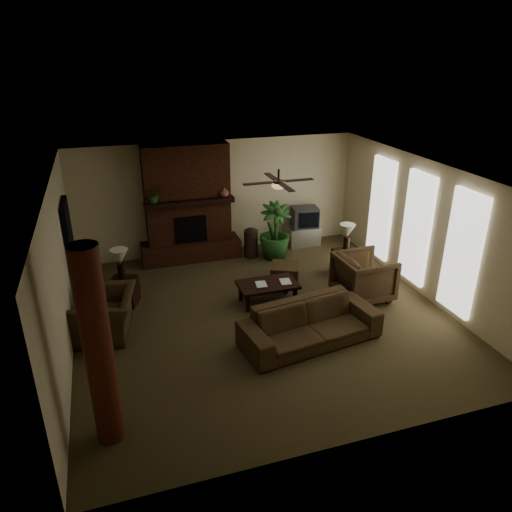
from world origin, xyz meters
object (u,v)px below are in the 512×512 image
object	(u,v)px
side_table_left	(124,292)
tv_stand	(303,236)
floor_vase	(251,240)
floor_plant	(275,243)
sofa	(311,318)
log_column	(98,349)
lamp_left	(120,259)
lamp_right	(347,233)
armchair_left	(104,308)
coffee_table	(268,286)
ottoman	(285,273)
side_table_right	(345,262)
armchair_right	(364,275)

from	to	relation	value
side_table_left	tv_stand	bearing A→B (deg)	21.56
floor_vase	tv_stand	bearing A→B (deg)	12.82
floor_plant	side_table_left	distance (m)	3.92
tv_stand	floor_vase	xyz separation A→B (m)	(-1.53, -0.35, 0.18)
sofa	floor_vase	world-z (taller)	sofa
sofa	side_table_left	xyz separation A→B (m)	(-3.04, 2.42, -0.21)
log_column	lamp_left	distance (m)	3.75
floor_vase	lamp_right	bearing A→B (deg)	-41.52
armchair_left	tv_stand	bearing A→B (deg)	130.58
floor_vase	coffee_table	bearing A→B (deg)	-98.93
sofa	log_column	bearing A→B (deg)	-168.45
log_column	side_table_left	size ratio (longest dim) A/B	5.09
log_column	armchair_left	xyz separation A→B (m)	(0.04, 2.68, -0.87)
ottoman	lamp_left	distance (m)	3.56
sofa	floor_vase	xyz separation A→B (m)	(0.12, 3.92, -0.05)
sofa	tv_stand	world-z (taller)	sofa
floor_vase	side_table_right	size ratio (longest dim) A/B	1.40
lamp_left	side_table_left	bearing A→B (deg)	-28.59
tv_stand	side_table_left	xyz separation A→B (m)	(-4.69, -1.85, 0.03)
tv_stand	floor_vase	world-z (taller)	floor_vase
tv_stand	lamp_right	xyz separation A→B (m)	(0.24, -1.92, 0.75)
sofa	armchair_left	distance (m)	3.71
lamp_right	coffee_table	bearing A→B (deg)	-160.49
armchair_right	floor_vase	xyz separation A→B (m)	(-1.57, 2.77, -0.10)
lamp_left	armchair_left	bearing A→B (deg)	-110.72
floor_vase	side_table_left	distance (m)	3.50
log_column	lamp_left	size ratio (longest dim) A/B	4.31
lamp_right	side_table_right	bearing A→B (deg)	59.87
armchair_right	floor_vase	bearing A→B (deg)	27.44
log_column	floor_plant	distance (m)	6.55
lamp_left	lamp_right	distance (m)	4.94
armchair_right	lamp_right	distance (m)	1.30
armchair_right	log_column	bearing A→B (deg)	113.07
armchair_right	ottoman	bearing A→B (deg)	43.94
log_column	lamp_right	world-z (taller)	log_column
sofa	lamp_right	size ratio (longest dim) A/B	3.82
side_table_right	log_column	bearing A→B (deg)	-145.84
log_column	side_table_right	world-z (taller)	log_column
tv_stand	side_table_left	distance (m)	5.04
armchair_left	floor_plant	xyz separation A→B (m)	(4.10, 2.30, -0.14)
armchair_left	armchair_right	bearing A→B (deg)	98.36
coffee_table	sofa	bearing A→B (deg)	-81.16
armchair_left	floor_vase	xyz separation A→B (m)	(3.55, 2.52, -0.10)
log_column	ottoman	xyz separation A→B (m)	(3.90, 3.65, -1.20)
side_table_left	side_table_right	xyz separation A→B (m)	(4.94, -0.05, 0.00)
armchair_right	lamp_right	bearing A→B (deg)	-11.76
tv_stand	lamp_left	xyz separation A→B (m)	(-4.70, -1.85, 0.75)
floor_plant	side_table_right	xyz separation A→B (m)	(1.24, -1.34, -0.11)
ottoman	floor_plant	bearing A→B (deg)	79.89
floor_vase	ottoman	bearing A→B (deg)	-78.75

